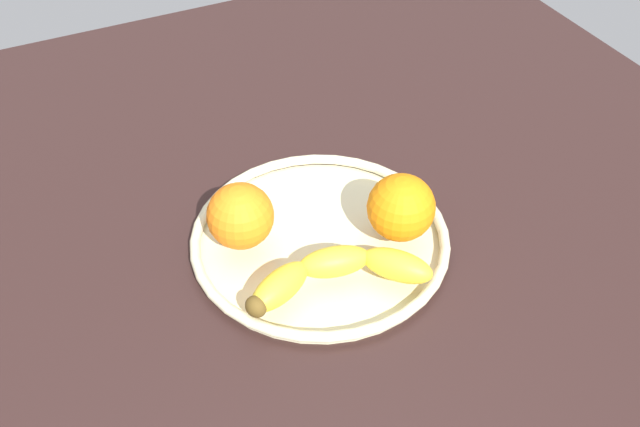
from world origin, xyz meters
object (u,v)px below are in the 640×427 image
fruit_bowl (320,239)px  banana (335,272)px  orange_front_left (240,216)px  orange_center (401,207)px

fruit_bowl → banana: bearing=75.6°
orange_front_left → orange_center: orange_center is taller
fruit_bowl → orange_center: bearing=155.1°
orange_front_left → fruit_bowl: bearing=161.6°
fruit_bowl → orange_center: orange_center is taller
orange_center → banana: bearing=20.4°
fruit_bowl → orange_front_left: size_ratio=3.99×
fruit_bowl → banana: banana is taller
fruit_bowl → orange_front_left: bearing=-18.4°
banana → orange_front_left: (6.32, -10.13, 2.01)cm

